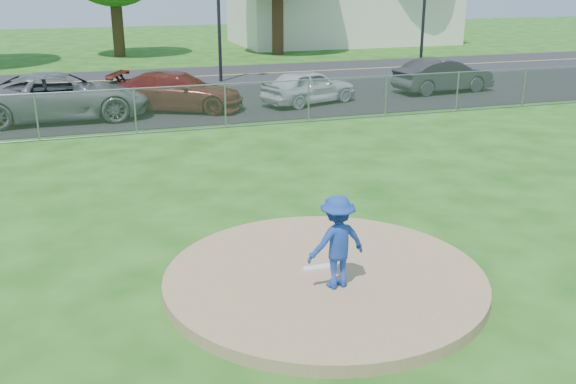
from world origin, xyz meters
name	(u,v)px	position (x,y,z in m)	size (l,w,h in m)	color
ground	(209,144)	(0.00, 10.00, 0.00)	(120.00, 120.00, 0.00)	#1A5011
pitchers_mound	(324,279)	(0.00, 0.00, 0.10)	(5.40, 5.40, 0.20)	#987953
pitching_rubber	(320,267)	(0.00, 0.20, 0.22)	(0.60, 0.15, 0.04)	white
chain_link_fence	(196,108)	(0.00, 12.00, 0.75)	(40.00, 0.06, 1.50)	gray
parking_lot	(177,105)	(0.00, 16.50, 0.01)	(50.00, 8.00, 0.01)	black
street	(155,78)	(0.00, 24.00, 0.00)	(60.00, 7.00, 0.01)	#232326
commercial_building	(342,14)	(16.00, 38.00, 2.16)	(16.40, 9.40, 4.30)	beige
traffic_signal_right	(428,7)	(14.24, 22.00, 3.36)	(1.28, 0.20, 5.60)	black
pitcher	(337,242)	(0.01, -0.48, 0.96)	(0.99, 0.57, 1.53)	#1C3C9C
traffic_cone	(12,114)	(-5.97, 14.87, 0.35)	(0.35, 0.35, 0.69)	orange
parked_car_gray	(62,96)	(-4.26, 15.11, 0.85)	(2.78, 6.02, 1.67)	slate
parked_car_darkred	(178,91)	(-0.08, 15.51, 0.74)	(2.04, 5.03, 1.46)	#5D1D17
parked_car_pearl	(309,86)	(5.16, 15.21, 0.70)	(1.64, 4.06, 1.38)	silver
parked_car_charcoal	(443,75)	(11.78, 15.98, 0.75)	(1.56, 4.47, 1.47)	#2A2A2D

